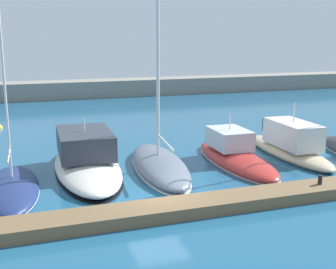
{
  "coord_description": "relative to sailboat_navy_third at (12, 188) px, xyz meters",
  "views": [
    {
      "loc": [
        -5.91,
        -18.26,
        7.3
      ],
      "look_at": [
        1.96,
        4.31,
        2.01
      ],
      "focal_mm": 47.78,
      "sensor_mm": 36.0,
      "label": 1
    }
  ],
  "objects": [
    {
      "name": "breakwater_seawall",
      "position": [
        6.28,
        32.81,
        0.88
      ],
      "size": [
        108.0,
        3.9,
        2.01
      ],
      "primitive_type": "cube",
      "color": "gray",
      "rests_on": "ground_plane"
    },
    {
      "name": "motorboat_red_sixth",
      "position": [
        12.46,
        0.98,
        0.32
      ],
      "size": [
        2.99,
        8.99,
        3.01
      ],
      "rotation": [
        0.0,
        0.0,
        1.54
      ],
      "color": "#B72D28",
      "rests_on": "ground_plane"
    },
    {
      "name": "ground_plane",
      "position": [
        6.28,
        -3.52,
        -0.12
      ],
      "size": [
        120.0,
        120.0,
        0.0
      ],
      "primitive_type": "plane",
      "color": "#1E567A"
    },
    {
      "name": "dock_pier",
      "position": [
        6.28,
        -5.34,
        0.13
      ],
      "size": [
        33.66,
        1.68,
        0.52
      ],
      "primitive_type": "cube",
      "color": "brown",
      "rests_on": "ground_plane"
    },
    {
      "name": "dock_bollard",
      "position": [
        13.63,
        -5.34,
        0.61
      ],
      "size": [
        0.2,
        0.2,
        0.44
      ],
      "primitive_type": "cylinder",
      "color": "black",
      "rests_on": "dock_pier"
    },
    {
      "name": "sailboat_navy_third",
      "position": [
        0.0,
        0.0,
        0.0
      ],
      "size": [
        2.8,
        7.59,
        12.21
      ],
      "rotation": [
        0.0,
        0.0,
        1.54
      ],
      "color": "navy",
      "rests_on": "ground_plane"
    },
    {
      "name": "motorboat_sand_seventh",
      "position": [
        16.39,
        1.25,
        0.6
      ],
      "size": [
        2.81,
        9.06,
        3.58
      ],
      "rotation": [
        0.0,
        0.0,
        1.52
      ],
      "color": "beige",
      "rests_on": "ground_plane"
    },
    {
      "name": "sailboat_slate_fifth",
      "position": [
        7.79,
        0.95,
        0.26
      ],
      "size": [
        3.64,
        9.29,
        16.04
      ],
      "rotation": [
        0.0,
        0.0,
        1.47
      ],
      "color": "slate",
      "rests_on": "ground_plane"
    },
    {
      "name": "motorboat_ivory_fourth",
      "position": [
        3.93,
        2.17,
        0.53
      ],
      "size": [
        3.9,
        10.45,
        3.13
      ],
      "rotation": [
        0.0,
        0.0,
        1.53
      ],
      "color": "silver",
      "rests_on": "ground_plane"
    }
  ]
}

